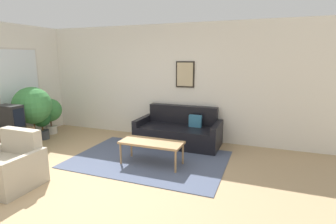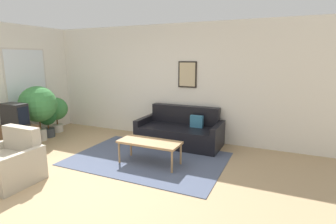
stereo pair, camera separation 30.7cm
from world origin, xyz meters
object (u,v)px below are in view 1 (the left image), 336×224
(couch, at_px, (179,132))
(coffee_table, at_px, (152,144))
(tv, at_px, (9,117))
(armchair, at_px, (9,168))
(potted_plant_tall, at_px, (32,106))

(couch, height_order, coffee_table, couch)
(couch, bearing_deg, tv, -148.51)
(coffee_table, bearing_deg, armchair, -138.31)
(armchair, bearing_deg, coffee_table, 26.98)
(couch, bearing_deg, armchair, -122.51)
(armchair, relative_size, potted_plant_tall, 0.69)
(coffee_table, distance_m, armchair, 2.28)
(tv, xyz_separation_m, potted_plant_tall, (-0.16, 0.71, 0.08))
(coffee_table, height_order, tv, tv)
(armchair, distance_m, potted_plant_tall, 2.24)
(coffee_table, xyz_separation_m, potted_plant_tall, (-3.03, 0.19, 0.45))
(armchair, height_order, potted_plant_tall, potted_plant_tall)
(tv, bearing_deg, potted_plant_tall, 103.07)
(couch, distance_m, coffee_table, 1.30)
(coffee_table, height_order, potted_plant_tall, potted_plant_tall)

